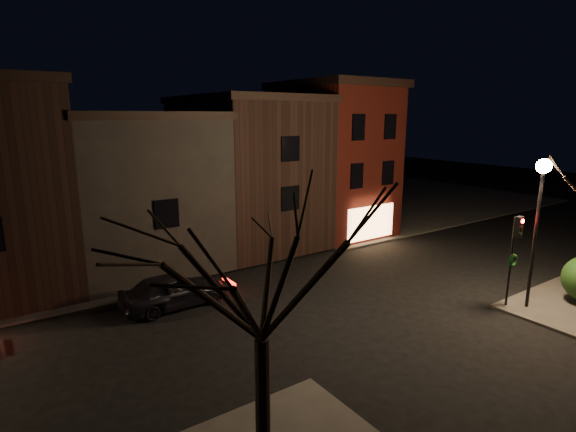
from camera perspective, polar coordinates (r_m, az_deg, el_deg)
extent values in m
plane|color=black|center=(21.58, 5.39, -10.11)|extent=(120.00, 120.00, 0.00)
cube|color=#2D2B28|center=(48.86, 8.34, 2.77)|extent=(30.00, 30.00, 0.12)
cube|color=#4F140E|center=(32.49, 5.65, 6.92)|extent=(6.00, 8.00, 10.00)
cube|color=black|center=(32.40, 5.86, 16.20)|extent=(6.50, 8.50, 0.50)
cube|color=#F0AC6C|center=(30.16, 10.47, -0.81)|extent=(4.00, 0.12, 2.20)
cube|color=black|center=(29.67, -5.32, 5.41)|extent=(7.00, 10.00, 9.00)
cube|color=black|center=(29.45, -5.51, 14.52)|extent=(7.30, 10.30, 0.40)
cube|color=black|center=(26.98, -18.85, 2.99)|extent=(7.50, 10.00, 8.00)
cube|color=black|center=(26.65, -19.50, 11.93)|extent=(7.80, 10.30, 0.40)
cylinder|color=black|center=(21.82, 28.82, -2.76)|extent=(0.14, 0.14, 6.00)
sphere|color=#FFD18C|center=(21.29, 29.73, 5.53)|extent=(0.60, 0.60, 0.60)
cylinder|color=black|center=(21.82, 26.43, -5.24)|extent=(0.10, 0.10, 4.00)
cube|color=black|center=(21.34, 27.26, -1.25)|extent=(0.28, 0.22, 0.90)
cylinder|color=#FF0C07|center=(21.23, 27.62, -0.58)|extent=(0.18, 0.06, 0.18)
cylinder|color=black|center=(21.29, 27.55, -1.31)|extent=(0.18, 0.06, 0.18)
cylinder|color=black|center=(21.35, 27.47, -2.04)|extent=(0.18, 0.06, 0.18)
torus|color=#0C380F|center=(21.76, 26.66, -5.04)|extent=(0.58, 0.14, 0.58)
sphere|color=#990C0C|center=(21.69, 26.76, -4.50)|extent=(0.12, 0.12, 0.12)
cylinder|color=black|center=(11.61, -3.24, -22.22)|extent=(0.36, 0.36, 3.15)
imported|color=black|center=(20.72, -14.38, -9.12)|extent=(4.66, 1.99, 1.57)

